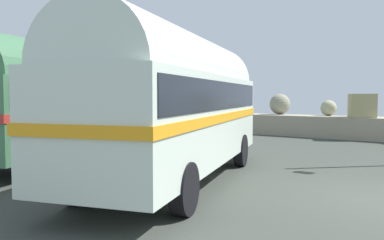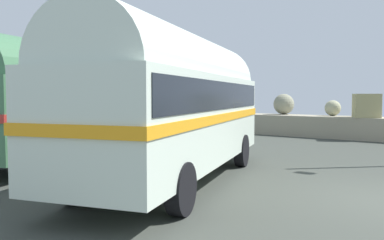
% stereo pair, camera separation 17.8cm
% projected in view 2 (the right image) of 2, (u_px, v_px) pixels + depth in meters
% --- Properties ---
extents(vintage_coach, '(4.88, 8.91, 3.70)m').
position_uv_depth(vintage_coach, '(176.00, 100.00, 9.77)').
color(vintage_coach, black).
rests_on(vintage_coach, ground).
extents(second_coach, '(4.71, 8.91, 3.70)m').
position_uv_depth(second_coach, '(76.00, 99.00, 13.18)').
color(second_coach, black).
rests_on(second_coach, ground).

